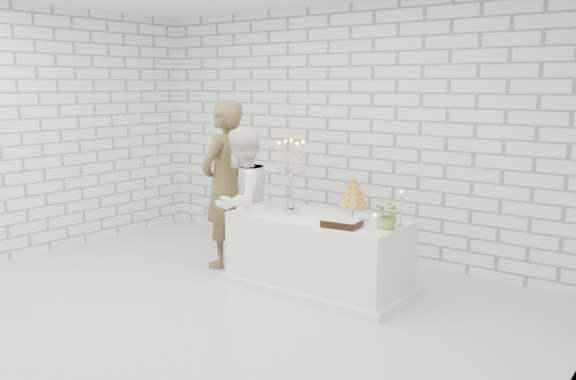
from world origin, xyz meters
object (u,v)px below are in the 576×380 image
object	(u,v)px
groom	(225,184)
cake_table	(317,253)
croquembouche	(353,198)
candelabra	(291,176)
bride	(242,203)

from	to	relation	value
groom	cake_table	bearing A→B (deg)	82.08
cake_table	croquembouche	world-z (taller)	croquembouche
candelabra	cake_table	bearing A→B (deg)	5.43
cake_table	croquembouche	xyz separation A→B (m)	(0.38, 0.04, 0.60)
candelabra	bride	bearing A→B (deg)	-165.00
bride	cake_table	bearing A→B (deg)	95.70
bride	groom	bearing A→B (deg)	-120.81
cake_table	croquembouche	distance (m)	0.71
cake_table	bride	world-z (taller)	bride
cake_table	croquembouche	size ratio (longest dim) A/B	3.95
groom	croquembouche	xyz separation A→B (m)	(1.67, 0.02, 0.03)
cake_table	candelabra	bearing A→B (deg)	-174.57
groom	croquembouche	world-z (taller)	groom
groom	candelabra	distance (m)	1.00
bride	candelabra	distance (m)	0.66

